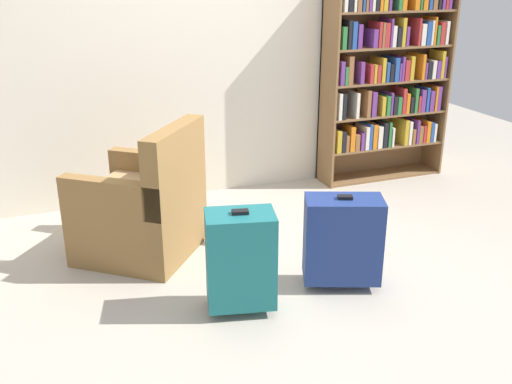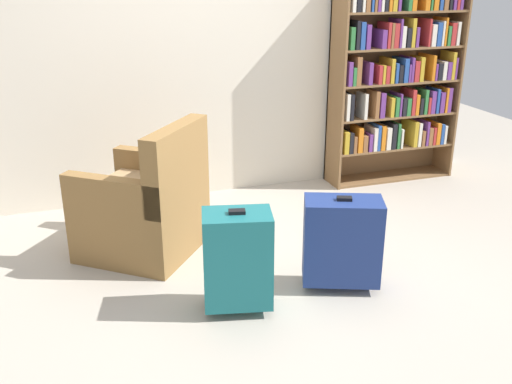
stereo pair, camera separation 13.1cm
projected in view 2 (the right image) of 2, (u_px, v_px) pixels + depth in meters
ground_plane at (279, 279)px, 3.63m from camera, size 8.59×8.59×0.00m
back_wall at (208, 38)px, 4.64m from camera, size 4.91×0.10×2.60m
bookshelf at (396, 75)px, 5.06m from camera, size 1.17×0.30×1.77m
armchair at (146, 208)px, 3.89m from camera, size 0.98×0.98×0.90m
mug at (220, 236)px, 4.09m from camera, size 0.12×0.08×0.10m
suitcase_navy_blue at (342, 241)px, 3.43m from camera, size 0.51×0.39×0.59m
suitcase_teal at (238, 259)px, 3.19m from camera, size 0.42×0.33×0.61m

